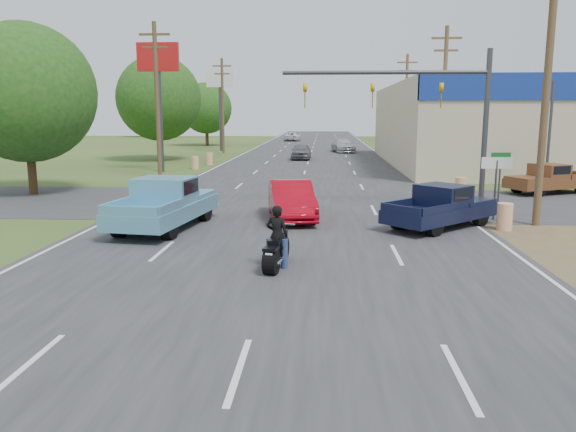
# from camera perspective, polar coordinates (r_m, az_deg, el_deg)

# --- Properties ---
(ground) EXTENTS (200.00, 200.00, 0.00)m
(ground) POSITION_cam_1_polar(r_m,az_deg,el_deg) (9.68, -5.03, -15.44)
(ground) COLOR #30461C
(ground) RESTS_ON ground
(main_road) EXTENTS (15.00, 180.00, 0.02)m
(main_road) POSITION_cam_1_polar(r_m,az_deg,el_deg) (48.81, 2.02, 5.40)
(main_road) COLOR #2D2D30
(main_road) RESTS_ON ground
(cross_road) EXTENTS (120.00, 10.00, 0.02)m
(cross_road) POSITION_cam_1_polar(r_m,az_deg,el_deg) (26.98, 0.69, 1.39)
(cross_road) COLOR #2D2D30
(cross_road) RESTS_ON ground
(utility_pole_1) EXTENTS (2.00, 0.28, 10.00)m
(utility_pole_1) POSITION_cam_1_polar(r_m,az_deg,el_deg) (23.12, 24.82, 12.17)
(utility_pole_1) COLOR #4C3823
(utility_pole_1) RESTS_ON ground
(utility_pole_2) EXTENTS (2.00, 0.28, 10.00)m
(utility_pole_2) POSITION_cam_1_polar(r_m,az_deg,el_deg) (40.46, 15.55, 11.54)
(utility_pole_2) COLOR #4C3823
(utility_pole_2) RESTS_ON ground
(utility_pole_3) EXTENTS (2.00, 0.28, 10.00)m
(utility_pole_3) POSITION_cam_1_polar(r_m,az_deg,el_deg) (58.20, 11.90, 11.21)
(utility_pole_3) COLOR #4C3823
(utility_pole_3) RESTS_ON ground
(utility_pole_5) EXTENTS (2.00, 0.28, 10.00)m
(utility_pole_5) POSITION_cam_1_polar(r_m,az_deg,el_deg) (38.21, -13.17, 11.74)
(utility_pole_5) COLOR #4C3823
(utility_pole_5) RESTS_ON ground
(utility_pole_6) EXTENTS (2.00, 0.28, 10.00)m
(utility_pole_6) POSITION_cam_1_polar(r_m,az_deg,el_deg) (61.59, -6.66, 11.30)
(utility_pole_6) COLOR #4C3823
(utility_pole_6) RESTS_ON ground
(tree_0) EXTENTS (7.14, 7.14, 8.84)m
(tree_0) POSITION_cam_1_polar(r_m,az_deg,el_deg) (32.50, -25.10, 11.25)
(tree_0) COLOR #422D19
(tree_0) RESTS_ON ground
(tree_1) EXTENTS (7.56, 7.56, 9.36)m
(tree_1) POSITION_cam_1_polar(r_m,az_deg,el_deg) (52.77, -13.00, 11.56)
(tree_1) COLOR #422D19
(tree_1) RESTS_ON ground
(tree_2) EXTENTS (6.72, 6.72, 8.32)m
(tree_2) POSITION_cam_1_polar(r_m,az_deg,el_deg) (76.22, -8.30, 10.79)
(tree_2) COLOR #422D19
(tree_2) RESTS_ON ground
(tree_5) EXTENTS (7.98, 7.98, 9.88)m
(tree_5) POSITION_cam_1_polar(r_m,az_deg,el_deg) (107.51, 19.43, 10.65)
(tree_5) COLOR #422D19
(tree_5) RESTS_ON ground
(tree_6) EXTENTS (8.82, 8.82, 10.92)m
(tree_6) POSITION_cam_1_polar(r_m,az_deg,el_deg) (108.28, -13.47, 11.27)
(tree_6) COLOR #422D19
(tree_6) RESTS_ON ground
(barrel_0) EXTENTS (0.56, 0.56, 1.00)m
(barrel_0) POSITION_cam_1_polar(r_m,az_deg,el_deg) (21.97, 21.15, -0.07)
(barrel_0) COLOR orange
(barrel_0) RESTS_ON ground
(barrel_1) EXTENTS (0.56, 0.56, 1.00)m
(barrel_1) POSITION_cam_1_polar(r_m,az_deg,el_deg) (30.18, 17.10, 2.83)
(barrel_1) COLOR orange
(barrel_1) RESTS_ON ground
(barrel_2) EXTENTS (0.56, 0.56, 1.00)m
(barrel_2) POSITION_cam_1_polar(r_m,az_deg,el_deg) (43.90, -9.41, 5.35)
(barrel_2) COLOR orange
(barrel_2) RESTS_ON ground
(barrel_3) EXTENTS (0.56, 0.56, 1.00)m
(barrel_3) POSITION_cam_1_polar(r_m,az_deg,el_deg) (47.73, -7.98, 5.78)
(barrel_3) COLOR orange
(barrel_3) RESTS_ON ground
(pole_sign_left_near) EXTENTS (3.00, 0.35, 9.20)m
(pole_sign_left_near) POSITION_cam_1_polar(r_m,az_deg,el_deg) (42.42, -13.02, 14.08)
(pole_sign_left_near) COLOR #3F3F44
(pole_sign_left_near) RESTS_ON ground
(pole_sign_left_far) EXTENTS (3.00, 0.35, 9.20)m
(pole_sign_left_far) POSITION_cam_1_polar(r_m,az_deg,el_deg) (65.76, -6.94, 12.84)
(pole_sign_left_far) COLOR #3F3F44
(pole_sign_left_far) RESTS_ON ground
(lane_sign) EXTENTS (1.20, 0.08, 2.52)m
(lane_sign) POSITION_cam_1_polar(r_m,az_deg,el_deg) (23.74, 20.40, 4.12)
(lane_sign) COLOR #3F3F44
(lane_sign) RESTS_ON ground
(street_name_sign) EXTENTS (0.80, 0.08, 2.61)m
(street_name_sign) POSITION_cam_1_polar(r_m,az_deg,el_deg) (25.37, 20.70, 3.80)
(street_name_sign) COLOR #3F3F44
(street_name_sign) RESTS_ON ground
(signal_mast) EXTENTS (9.12, 0.40, 7.00)m
(signal_mast) POSITION_cam_1_polar(r_m,az_deg,el_deg) (26.01, 13.78, 11.36)
(signal_mast) COLOR #3F3F44
(signal_mast) RESTS_ON ground
(red_convertible) EXTENTS (2.35, 4.87, 1.54)m
(red_convertible) POSITION_cam_1_polar(r_m,az_deg,el_deg) (22.62, 0.34, 1.60)
(red_convertible) COLOR #A80716
(red_convertible) RESTS_ON ground
(motorcycle) EXTENTS (0.79, 2.23, 1.13)m
(motorcycle) POSITION_cam_1_polar(r_m,az_deg,el_deg) (15.37, -1.18, -3.60)
(motorcycle) COLOR black
(motorcycle) RESTS_ON ground
(rider) EXTENTS (0.67, 0.50, 1.67)m
(rider) POSITION_cam_1_polar(r_m,az_deg,el_deg) (15.35, -1.13, -2.34)
(rider) COLOR black
(rider) RESTS_ON ground
(blue_pickup) EXTENTS (2.98, 5.98, 1.90)m
(blue_pickup) POSITION_cam_1_polar(r_m,az_deg,el_deg) (21.31, -12.29, 1.34)
(blue_pickup) COLOR black
(blue_pickup) RESTS_ON ground
(navy_pickup) EXTENTS (4.80, 4.71, 1.61)m
(navy_pickup) POSITION_cam_1_polar(r_m,az_deg,el_deg) (21.73, 15.45, 0.98)
(navy_pickup) COLOR black
(navy_pickup) RESTS_ON ground
(brown_pickup) EXTENTS (5.13, 3.68, 1.59)m
(brown_pickup) POSITION_cam_1_polar(r_m,az_deg,el_deg) (33.00, 24.92, 3.46)
(brown_pickup) COLOR black
(brown_pickup) RESTS_ON ground
(distant_car_grey) EXTENTS (1.80, 4.41, 1.50)m
(distant_car_grey) POSITION_cam_1_polar(r_m,az_deg,el_deg) (52.81, 1.35, 6.58)
(distant_car_grey) COLOR slate
(distant_car_grey) RESTS_ON ground
(distant_car_silver) EXTENTS (2.84, 5.42, 1.50)m
(distant_car_silver) POSITION_cam_1_polar(r_m,az_deg,el_deg) (63.01, 5.63, 7.14)
(distant_car_silver) COLOR #B5B5BA
(distant_car_silver) RESTS_ON ground
(distant_car_white) EXTENTS (2.57, 4.97, 1.34)m
(distant_car_white) POSITION_cam_1_polar(r_m,az_deg,el_deg) (89.01, 0.46, 8.05)
(distant_car_white) COLOR silver
(distant_car_white) RESTS_ON ground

